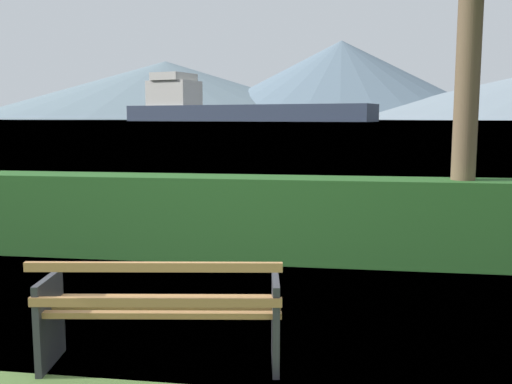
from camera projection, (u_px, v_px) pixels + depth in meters
The scene contains 6 objects.
ground_plane at pixel (164, 363), 4.34m from camera, with size 1400.00×1400.00×0.00m, color #4C6B33.
water_surface at pixel (339, 121), 308.07m from camera, with size 620.00×620.00×0.00m, color #7A99A8.
park_bench at pixel (161, 312), 4.23m from camera, with size 1.84×0.81×0.87m.
hedge_row at pixel (239, 218), 7.49m from camera, with size 7.80×0.65×1.09m, color #285B23.
cargo_ship_large at pixel (226, 107), 261.41m from camera, with size 118.17×54.25×22.61m.
distant_hills at pixel (338, 88), 562.85m from camera, with size 801.42×477.51×78.55m.
Camera 1 is at (1.30, -3.99, 1.86)m, focal length 40.11 mm.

